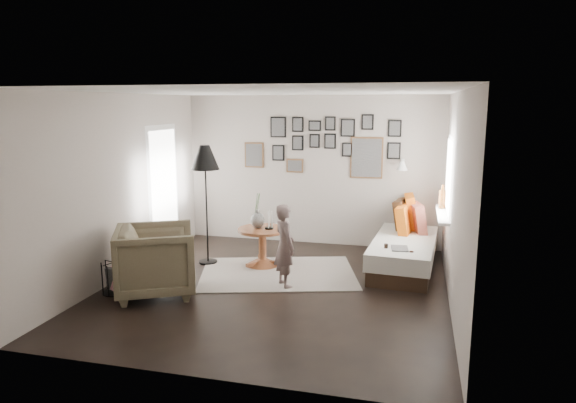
% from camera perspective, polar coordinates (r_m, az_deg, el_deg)
% --- Properties ---
extents(ground, '(4.80, 4.80, 0.00)m').
position_cam_1_polar(ground, '(7.03, -1.41, -9.56)').
color(ground, black).
rests_on(ground, ground).
extents(wall_back, '(4.50, 0.00, 4.50)m').
position_cam_1_polar(wall_back, '(9.00, 2.65, 3.45)').
color(wall_back, '#A79C92').
rests_on(wall_back, ground).
extents(wall_front, '(4.50, 0.00, 4.50)m').
position_cam_1_polar(wall_front, '(4.48, -9.75, -4.16)').
color(wall_front, '#A79C92').
rests_on(wall_front, ground).
extents(wall_left, '(0.00, 4.80, 4.80)m').
position_cam_1_polar(wall_left, '(7.61, -18.02, 1.59)').
color(wall_left, '#A79C92').
rests_on(wall_left, ground).
extents(wall_right, '(0.00, 4.80, 4.80)m').
position_cam_1_polar(wall_right, '(6.47, 18.10, 0.05)').
color(wall_right, '#A79C92').
rests_on(wall_right, ground).
extents(ceiling, '(4.80, 4.80, 0.00)m').
position_cam_1_polar(ceiling, '(6.60, -1.52, 12.12)').
color(ceiling, white).
rests_on(ceiling, wall_back).
extents(door_left, '(0.00, 2.14, 2.14)m').
position_cam_1_polar(door_left, '(8.67, -13.65, 1.20)').
color(door_left, white).
rests_on(door_left, wall_left).
extents(window_right, '(0.15, 1.32, 1.30)m').
position_cam_1_polar(window_right, '(7.85, 16.78, -0.80)').
color(window_right, white).
rests_on(window_right, wall_right).
extents(gallery_wall, '(2.74, 0.03, 1.08)m').
position_cam_1_polar(gallery_wall, '(8.89, 4.48, 6.21)').
color(gallery_wall, brown).
rests_on(gallery_wall, wall_back).
extents(wall_sconce, '(0.18, 0.36, 0.16)m').
position_cam_1_polar(wall_sconce, '(8.55, 12.56, 3.91)').
color(wall_sconce, white).
rests_on(wall_sconce, wall_back).
extents(rug, '(2.57, 2.12, 0.01)m').
position_cam_1_polar(rug, '(7.59, -1.12, -7.96)').
color(rug, silver).
rests_on(rug, ground).
extents(pedestal_table, '(0.75, 0.75, 0.59)m').
position_cam_1_polar(pedestal_table, '(7.88, -2.85, -5.24)').
color(pedestal_table, brown).
rests_on(pedestal_table, ground).
extents(vase, '(0.21, 0.21, 0.54)m').
position_cam_1_polar(vase, '(7.81, -3.40, -1.76)').
color(vase, black).
rests_on(vase, pedestal_table).
extents(candles, '(0.13, 0.13, 0.28)m').
position_cam_1_polar(candles, '(7.74, -2.10, -2.08)').
color(candles, black).
rests_on(candles, pedestal_table).
extents(daybed, '(1.03, 2.12, 1.00)m').
position_cam_1_polar(daybed, '(8.00, 12.78, -5.00)').
color(daybed, black).
rests_on(daybed, ground).
extents(magazine_on_daybed, '(0.25, 0.33, 0.02)m').
position_cam_1_polar(magazine_on_daybed, '(7.34, 12.30, -5.11)').
color(magazine_on_daybed, black).
rests_on(magazine_on_daybed, daybed).
extents(armchair, '(1.32, 1.31, 0.90)m').
position_cam_1_polar(armchair, '(6.91, -14.44, -6.35)').
color(armchair, brown).
rests_on(armchair, ground).
extents(armchair_cushion, '(0.55, 0.56, 0.18)m').
position_cam_1_polar(armchair_cushion, '(6.93, -14.04, -6.03)').
color(armchair_cushion, white).
rests_on(armchair_cushion, armchair).
extents(floor_lamp, '(0.43, 0.43, 1.84)m').
position_cam_1_polar(floor_lamp, '(7.86, -9.19, 4.36)').
color(floor_lamp, black).
rests_on(floor_lamp, ground).
extents(magazine_basket, '(0.41, 0.41, 0.41)m').
position_cam_1_polar(magazine_basket, '(7.17, -18.67, -8.02)').
color(magazine_basket, black).
rests_on(magazine_basket, ground).
extents(demijohn_large, '(0.35, 0.35, 0.52)m').
position_cam_1_polar(demijohn_large, '(7.41, 10.76, -7.04)').
color(demijohn_large, black).
rests_on(demijohn_large, ground).
extents(demijohn_small, '(0.31, 0.31, 0.47)m').
position_cam_1_polar(demijohn_small, '(7.30, 13.46, -7.63)').
color(demijohn_small, black).
rests_on(demijohn_small, ground).
extents(child, '(0.47, 0.50, 1.14)m').
position_cam_1_polar(child, '(6.92, -0.38, -4.94)').
color(child, '#695553').
rests_on(child, ground).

